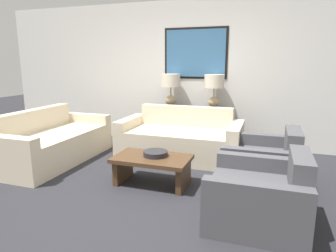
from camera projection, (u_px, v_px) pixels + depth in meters
ground_plane at (143, 196)px, 3.53m from camera, size 20.00×20.00×0.00m
back_wall at (196, 74)px, 5.59m from camera, size 8.17×0.12×2.65m
console_table at (191, 127)px, 5.55m from camera, size 1.37×0.38×0.72m
table_lamp_left at (171, 85)px, 5.51m from camera, size 0.35×0.35×0.61m
table_lamp_right at (214, 86)px, 5.26m from camera, size 0.35×0.35×0.61m
couch_by_back_wall at (181, 140)px, 4.92m from camera, size 1.96×0.94×0.80m
couch_by_side at (52, 143)px, 4.74m from camera, size 0.94×1.96×0.80m
coffee_table at (152, 164)px, 3.81m from camera, size 0.96×0.57×0.37m
decorative_bowl at (156, 153)px, 3.82m from camera, size 0.31×0.31×0.06m
armchair_near_back_wall at (263, 164)px, 3.87m from camera, size 0.91×0.94×0.73m
armchair_near_camera at (260, 197)px, 2.91m from camera, size 0.91×0.94×0.73m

